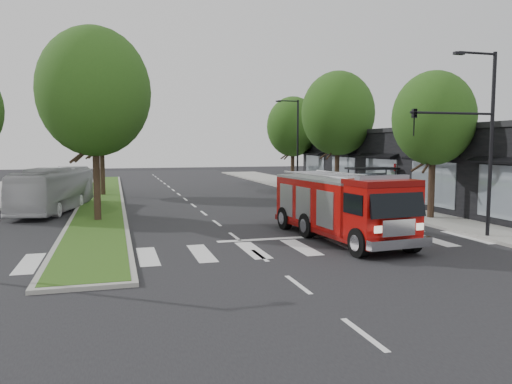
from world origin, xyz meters
TOP-DOWN VIEW (x-y plane):
  - ground at (0.00, 0.00)m, footprint 140.00×140.00m
  - sidewalk_right at (12.50, 10.00)m, footprint 5.00×80.00m
  - median at (-6.00, 18.00)m, footprint 3.00×50.00m
  - storefront_row at (17.00, 10.00)m, footprint 8.00×30.00m
  - bus_shelter at (11.20, 8.15)m, footprint 3.20×1.60m
  - tree_right_near at (11.50, 2.00)m, footprint 4.40×4.40m
  - tree_right_mid at (11.50, 14.00)m, footprint 5.60×5.60m
  - tree_right_far at (11.50, 24.00)m, footprint 5.00×5.00m
  - tree_median_near at (-6.00, 6.00)m, footprint 5.80×5.80m
  - tree_median_far at (-6.00, 20.00)m, footprint 5.60×5.60m
  - streetlight_right_near at (9.61, -3.50)m, footprint 4.08×0.22m
  - streetlight_right_far at (10.35, 20.00)m, footprint 2.11×0.20m
  - fire_engine at (4.24, -1.87)m, footprint 3.31×8.75m
  - city_bus at (-8.69, 11.31)m, footprint 4.23×9.96m

SIDE VIEW (x-z plane):
  - ground at x=0.00m, z-range 0.00..0.00m
  - sidewalk_right at x=12.50m, z-range 0.00..0.15m
  - median at x=-6.00m, z-range 0.00..0.16m
  - city_bus at x=-8.69m, z-range 0.00..2.70m
  - fire_engine at x=4.24m, z-range -0.06..2.91m
  - bus_shelter at x=11.20m, z-range 0.73..3.34m
  - storefront_row at x=17.00m, z-range 0.00..5.00m
  - streetlight_right_far at x=10.35m, z-range 0.48..8.48m
  - streetlight_right_near at x=9.61m, z-range 0.67..8.67m
  - tree_right_near at x=11.50m, z-range 1.48..9.53m
  - tree_right_far at x=11.50m, z-range 1.47..10.20m
  - tree_right_mid at x=11.50m, z-range 1.63..11.35m
  - tree_median_far at x=-6.00m, z-range 1.63..11.35m
  - tree_median_near at x=-6.00m, z-range 1.73..11.89m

